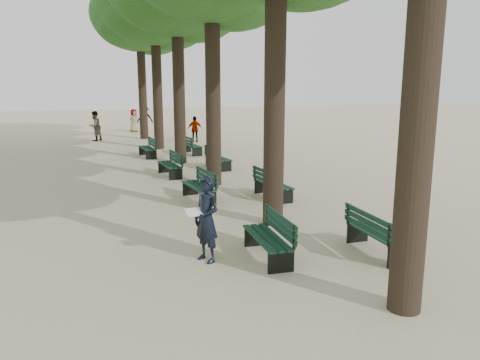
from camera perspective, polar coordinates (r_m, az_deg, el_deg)
name	(u,v)px	position (r m, az deg, el deg)	size (l,w,h in m)	color
ground	(266,275)	(8.95, 3.25, -11.52)	(120.00, 120.00, 0.00)	beige
tree_central_4	(154,2)	(26.30, -10.41, 20.55)	(6.00, 6.00, 9.95)	#33261C
tree_central_5	(139,15)	(31.17, -12.18, 19.06)	(6.00, 6.00, 9.95)	#33261C
bench_left_0	(267,246)	(9.67, 3.35, -7.99)	(0.72, 1.84, 0.92)	black
bench_left_1	(199,192)	(14.36, -5.06, -1.44)	(0.70, 1.84, 0.92)	black
bench_left_2	(170,169)	(18.27, -8.55, 1.31)	(0.67, 1.83, 0.92)	black
bench_left_3	(147,152)	(23.19, -11.22, 3.42)	(0.65, 1.82, 0.92)	black
bench_right_0	(377,241)	(10.31, 16.38, -7.20)	(0.69, 1.83, 0.92)	black
bench_right_1	(273,189)	(14.65, 4.06, -1.16)	(0.67, 1.83, 0.92)	black
bench_right_2	(218,162)	(19.72, -2.67, 2.20)	(0.70, 1.84, 0.92)	black
bench_right_3	(192,149)	(23.84, -5.91, 3.80)	(0.74, 1.85, 0.92)	black
man_with_map	(207,219)	(9.35, -4.11, -4.80)	(0.74, 0.78, 1.75)	black
pedestrian_c	(195,129)	(28.72, -5.50, 6.18)	(0.92, 0.31, 1.57)	#262628
pedestrian_d	(134,121)	(35.48, -12.82, 7.08)	(0.82, 0.34, 1.68)	#262628
pedestrian_a	(95,126)	(30.57, -17.28, 6.30)	(0.90, 0.37, 1.85)	#262628
pedestrian_b	(145,119)	(35.64, -11.51, 7.34)	(1.24, 0.38, 1.91)	#262628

